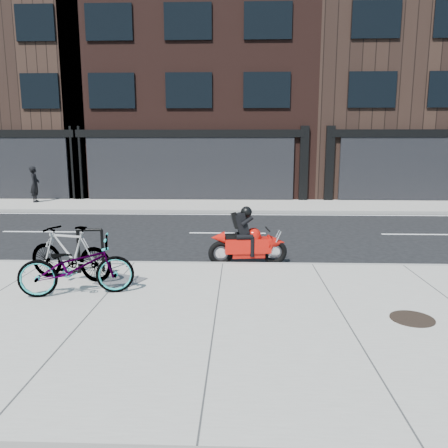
{
  "coord_description": "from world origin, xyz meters",
  "views": [
    {
      "loc": [
        0.36,
        -11.44,
        2.77
      ],
      "look_at": [
        0.01,
        -1.28,
        0.9
      ],
      "focal_mm": 35.0,
      "sensor_mm": 36.0,
      "label": 1
    }
  ],
  "objects_px": {
    "bicycle_rear": "(70,253)",
    "motorcycle": "(251,241)",
    "bicycle_front": "(77,266)",
    "utility_grate": "(121,281)",
    "pedestrian": "(35,184)",
    "bike_rack": "(90,246)",
    "manhole_cover": "(412,319)"
  },
  "relations": [
    {
      "from": "motorcycle",
      "to": "pedestrian",
      "type": "xyz_separation_m",
      "value": [
        -9.65,
        9.78,
        0.38
      ]
    },
    {
      "from": "bike_rack",
      "to": "motorcycle",
      "type": "distance_m",
      "value": 3.56
    },
    {
      "from": "manhole_cover",
      "to": "bike_rack",
      "type": "bearing_deg",
      "value": 157.93
    },
    {
      "from": "motorcycle",
      "to": "utility_grate",
      "type": "distance_m",
      "value": 3.17
    },
    {
      "from": "bicycle_rear",
      "to": "motorcycle",
      "type": "distance_m",
      "value": 3.97
    },
    {
      "from": "bicycle_front",
      "to": "pedestrian",
      "type": "height_order",
      "value": "pedestrian"
    },
    {
      "from": "manhole_cover",
      "to": "bicycle_rear",
      "type": "bearing_deg",
      "value": 163.45
    },
    {
      "from": "bicycle_rear",
      "to": "utility_grate",
      "type": "bearing_deg",
      "value": 99.92
    },
    {
      "from": "bike_rack",
      "to": "utility_grate",
      "type": "bearing_deg",
      "value": -39.31
    },
    {
      "from": "pedestrian",
      "to": "utility_grate",
      "type": "height_order",
      "value": "pedestrian"
    },
    {
      "from": "pedestrian",
      "to": "manhole_cover",
      "type": "xyz_separation_m",
      "value": [
        12.02,
        -13.24,
        -0.81
      ]
    },
    {
      "from": "bicycle_front",
      "to": "manhole_cover",
      "type": "height_order",
      "value": "bicycle_front"
    },
    {
      "from": "bicycle_front",
      "to": "utility_grate",
      "type": "height_order",
      "value": "bicycle_front"
    },
    {
      "from": "motorcycle",
      "to": "pedestrian",
      "type": "distance_m",
      "value": 13.74
    },
    {
      "from": "bike_rack",
      "to": "manhole_cover",
      "type": "distance_m",
      "value": 6.23
    },
    {
      "from": "pedestrian",
      "to": "manhole_cover",
      "type": "distance_m",
      "value": 17.9
    },
    {
      "from": "bike_rack",
      "to": "bicycle_rear",
      "type": "height_order",
      "value": "bicycle_rear"
    },
    {
      "from": "utility_grate",
      "to": "bicycle_front",
      "type": "bearing_deg",
      "value": -125.82
    },
    {
      "from": "bicycle_rear",
      "to": "utility_grate",
      "type": "height_order",
      "value": "bicycle_rear"
    },
    {
      "from": "bicycle_front",
      "to": "utility_grate",
      "type": "xyz_separation_m",
      "value": [
        0.55,
        0.77,
        -0.51
      ]
    },
    {
      "from": "pedestrian",
      "to": "utility_grate",
      "type": "distance_m",
      "value": 13.56
    },
    {
      "from": "utility_grate",
      "to": "manhole_cover",
      "type": "bearing_deg",
      "value": -18.79
    },
    {
      "from": "bicycle_rear",
      "to": "motorcycle",
      "type": "xyz_separation_m",
      "value": [
        3.59,
        1.69,
        -0.11
      ]
    },
    {
      "from": "bicycle_front",
      "to": "utility_grate",
      "type": "distance_m",
      "value": 1.07
    },
    {
      "from": "bike_rack",
      "to": "pedestrian",
      "type": "distance_m",
      "value": 12.59
    },
    {
      "from": "manhole_cover",
      "to": "utility_grate",
      "type": "relative_size",
      "value": 0.88
    },
    {
      "from": "bicycle_front",
      "to": "manhole_cover",
      "type": "xyz_separation_m",
      "value": [
        5.52,
        -0.92,
        -0.51
      ]
    },
    {
      "from": "bike_rack",
      "to": "bicycle_rear",
      "type": "xyz_separation_m",
      "value": [
        -0.21,
        -0.56,
        0.0
      ]
    },
    {
      "from": "bicycle_front",
      "to": "pedestrian",
      "type": "xyz_separation_m",
      "value": [
        -6.5,
        12.32,
        0.29
      ]
    },
    {
      "from": "bike_rack",
      "to": "bicycle_rear",
      "type": "relative_size",
      "value": 0.51
    },
    {
      "from": "bicycle_rear",
      "to": "motorcycle",
      "type": "height_order",
      "value": "motorcycle"
    },
    {
      "from": "motorcycle",
      "to": "pedestrian",
      "type": "bearing_deg",
      "value": 127.5
    }
  ]
}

